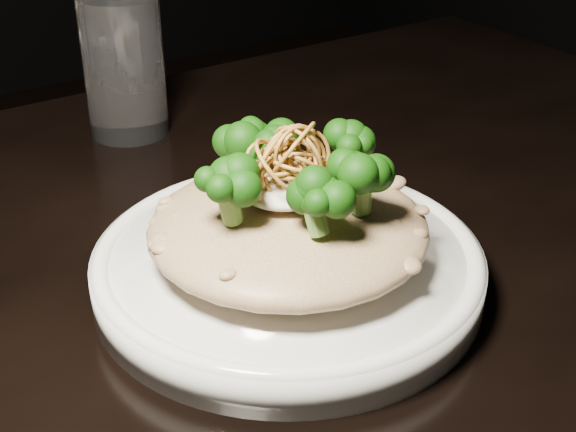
% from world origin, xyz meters
% --- Properties ---
extents(table, '(1.10, 0.80, 0.75)m').
position_xyz_m(table, '(0.00, 0.00, 0.67)').
color(table, black).
rests_on(table, ground).
extents(plate, '(0.26, 0.26, 0.03)m').
position_xyz_m(plate, '(-0.03, -0.03, 0.76)').
color(plate, silver).
rests_on(plate, table).
extents(risotto, '(0.19, 0.19, 0.04)m').
position_xyz_m(risotto, '(-0.03, -0.04, 0.80)').
color(risotto, brown).
rests_on(risotto, plate).
extents(broccoli, '(0.11, 0.11, 0.04)m').
position_xyz_m(broccoli, '(-0.02, -0.04, 0.84)').
color(broccoli, black).
rests_on(broccoli, risotto).
extents(cheese, '(0.06, 0.06, 0.02)m').
position_xyz_m(cheese, '(-0.03, -0.03, 0.83)').
color(cheese, white).
rests_on(cheese, risotto).
extents(shallots, '(0.05, 0.05, 0.03)m').
position_xyz_m(shallots, '(-0.03, -0.03, 0.85)').
color(shallots, brown).
rests_on(shallots, cheese).
extents(drinking_glass, '(0.10, 0.10, 0.13)m').
position_xyz_m(drinking_glass, '(-0.00, 0.27, 0.82)').
color(drinking_glass, white).
rests_on(drinking_glass, table).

